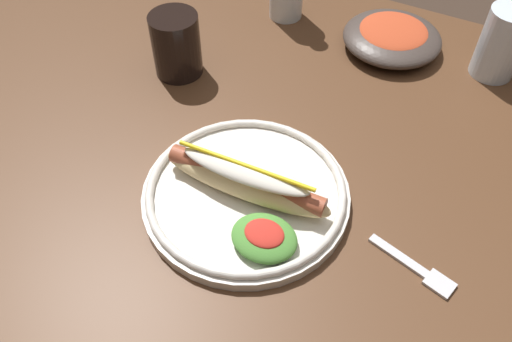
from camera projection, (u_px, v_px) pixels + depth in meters
dining_table at (302, 184)px, 0.88m from camera, size 1.46×0.92×0.74m
hot_dog_plate at (247, 192)px, 0.72m from camera, size 0.29×0.29×0.08m
fork at (417, 269)px, 0.67m from camera, size 0.12×0.05×0.00m
soda_cup at (176, 45)px, 0.89m from camera, size 0.08×0.08×0.11m
water_cup at (502, 43)px, 0.88m from camera, size 0.07×0.07×0.12m
side_bowl at (392, 37)px, 0.96m from camera, size 0.18×0.18×0.05m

